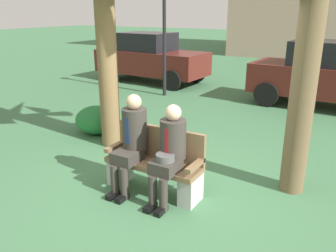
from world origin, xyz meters
name	(u,v)px	position (x,y,z in m)	size (l,w,h in m)	color
ground_plane	(172,188)	(0.00, 0.00, 0.00)	(80.00, 80.00, 0.00)	#3F6F48
park_bench	(155,164)	(-0.18, -0.15, 0.40)	(1.35, 0.44, 0.90)	brown
seated_man_left	(131,138)	(-0.49, -0.27, 0.75)	(0.34, 0.72, 1.35)	#38332D
seated_man_right	(169,150)	(0.12, -0.28, 0.72)	(0.34, 0.72, 1.29)	#38332D
shrub_near_bench	(97,120)	(-2.49, 1.27, 0.28)	(0.90, 0.82, 0.56)	#257236
parked_car_near	(150,58)	(-4.48, 6.32, 0.84)	(3.98, 1.88, 1.68)	#591E19
parked_car_far	(330,75)	(1.30, 5.79, 0.84)	(3.97, 1.87, 1.68)	#591E19
street_lamp	(164,18)	(-3.00, 4.81, 2.19)	(0.24, 0.24, 3.57)	black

